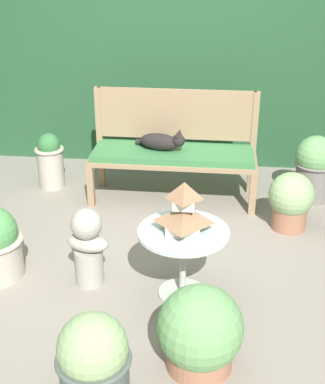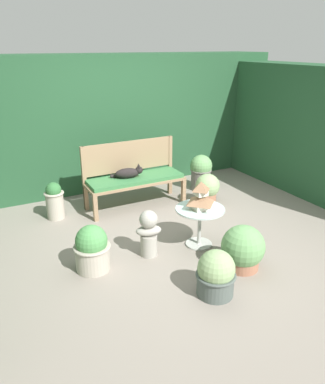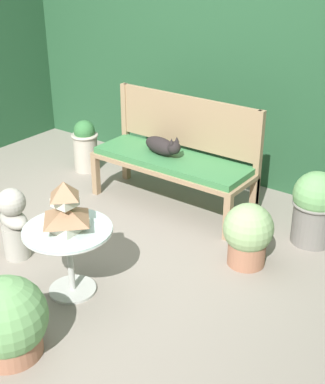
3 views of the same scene
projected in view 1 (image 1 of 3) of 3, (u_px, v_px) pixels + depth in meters
name	position (u px, v px, depth m)	size (l,w,h in m)	color
ground	(162.00, 259.00, 4.10)	(30.00, 30.00, 0.00)	gray
foliage_hedge_back	(187.00, 52.00, 5.77)	(6.40, 0.93, 2.22)	#234C2D
garden_bench	(173.00, 157.00, 4.87)	(1.51, 0.51, 0.48)	#937556
bench_backrest	(176.00, 120.00, 4.96)	(1.51, 0.06, 0.99)	#937556
cat	(162.00, 142.00, 4.82)	(0.47, 0.25, 0.20)	black
patio_table	(183.00, 245.00, 3.52)	(0.61, 0.61, 0.50)	#B7B7B2
pagoda_birdhouse	(184.00, 211.00, 3.41)	(0.30, 0.30, 0.35)	silver
garden_bust	(88.00, 245.00, 3.69)	(0.34, 0.24, 0.58)	#A39E93
potted_plant_table_far	(315.00, 166.00, 4.92)	(0.38, 0.38, 0.61)	slate
potted_plant_bench_right	(200.00, 332.00, 2.98)	(0.49, 0.49, 0.51)	#9E664C
potted_plant_bench_left	(50.00, 160.00, 5.18)	(0.28, 0.28, 0.55)	#ADA393
potted_plant_table_near	(93.00, 358.00, 2.81)	(0.41, 0.41, 0.49)	#4C5651
potted_plant_patio_mid	(291.00, 200.00, 4.43)	(0.38, 0.38, 0.50)	#9E664C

